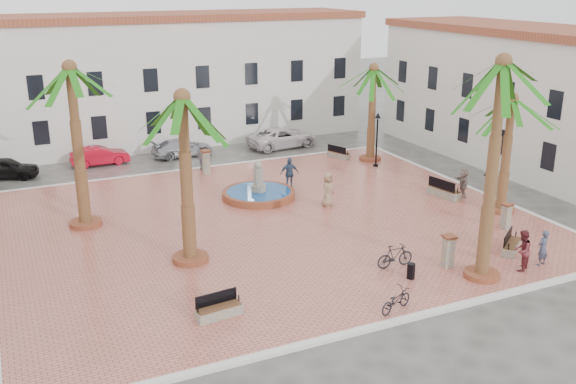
# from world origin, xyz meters

# --- Properties ---
(ground) EXTENTS (120.00, 120.00, 0.00)m
(ground) POSITION_xyz_m (0.00, 0.00, 0.00)
(ground) COLOR #56544F
(ground) RESTS_ON ground
(plaza) EXTENTS (26.00, 22.00, 0.15)m
(plaza) POSITION_xyz_m (0.00, 0.00, 0.07)
(plaza) COLOR #C66959
(plaza) RESTS_ON ground
(kerb_n) EXTENTS (26.30, 0.30, 0.16)m
(kerb_n) POSITION_xyz_m (0.00, 11.00, 0.08)
(kerb_n) COLOR silver
(kerb_n) RESTS_ON ground
(kerb_s) EXTENTS (26.30, 0.30, 0.16)m
(kerb_s) POSITION_xyz_m (0.00, -11.00, 0.08)
(kerb_s) COLOR silver
(kerb_s) RESTS_ON ground
(kerb_e) EXTENTS (0.30, 22.30, 0.16)m
(kerb_e) POSITION_xyz_m (13.00, 0.00, 0.08)
(kerb_e) COLOR silver
(kerb_e) RESTS_ON ground
(building_north) EXTENTS (30.40, 7.40, 9.50)m
(building_north) POSITION_xyz_m (-0.00, 19.99, 4.77)
(building_north) COLOR silver
(building_north) RESTS_ON ground
(building_east) EXTENTS (7.40, 26.40, 9.00)m
(building_east) POSITION_xyz_m (19.99, 2.00, 4.52)
(building_east) COLOR silver
(building_east) RESTS_ON ground
(fountain) EXTENTS (4.10, 4.10, 2.12)m
(fountain) POSITION_xyz_m (0.90, 3.74, 0.44)
(fountain) COLOR brown
(fountain) RESTS_ON plaza
(palm_nw) EXTENTS (5.20, 5.20, 8.20)m
(palm_nw) POSITION_xyz_m (-8.57, 3.41, 7.12)
(palm_nw) COLOR brown
(palm_nw) RESTS_ON plaza
(palm_sw) EXTENTS (5.16, 5.16, 7.57)m
(palm_sw) POSITION_xyz_m (-5.04, -2.89, 6.52)
(palm_sw) COLOR brown
(palm_sw) RESTS_ON plaza
(palm_s) EXTENTS (4.72, 4.72, 9.13)m
(palm_s) POSITION_xyz_m (5.43, -9.49, 8.08)
(palm_s) COLOR brown
(palm_s) RESTS_ON plaza
(palm_e) EXTENTS (4.63, 4.63, 6.32)m
(palm_e) POSITION_xyz_m (11.74, -3.67, 5.41)
(palm_e) COLOR brown
(palm_e) RESTS_ON plaza
(palm_ne) EXTENTS (4.78, 4.78, 6.54)m
(palm_ne) POSITION_xyz_m (10.84, 7.94, 5.60)
(palm_ne) COLOR brown
(palm_ne) RESTS_ON plaza
(bench_s) EXTENTS (1.77, 0.71, 0.91)m
(bench_s) POSITION_xyz_m (-5.52, -8.09, 0.41)
(bench_s) COLOR gray
(bench_s) RESTS_ON plaza
(bench_se) EXTENTS (1.71, 1.44, 0.91)m
(bench_se) POSITION_xyz_m (8.42, -8.00, 0.41)
(bench_se) COLOR gray
(bench_se) RESTS_ON plaza
(bench_e) EXTENTS (0.96, 2.09, 1.06)m
(bench_e) POSITION_xyz_m (10.46, -0.52, 0.45)
(bench_e) COLOR gray
(bench_e) RESTS_ON plaza
(bench_ne) EXTENTS (1.08, 1.75, 0.88)m
(bench_ne) POSITION_xyz_m (9.11, 9.26, 0.40)
(bench_ne) COLOR gray
(bench_ne) RESTS_ON plaza
(lamppost_s) EXTENTS (0.46, 0.46, 4.20)m
(lamppost_s) POSITION_xyz_m (6.74, -7.96, 3.00)
(lamppost_s) COLOR black
(lamppost_s) RESTS_ON plaza
(lamppost_e) EXTENTS (0.39, 0.39, 3.58)m
(lamppost_e) POSITION_xyz_m (10.34, 6.43, 2.57)
(lamppost_e) COLOR black
(lamppost_e) RESTS_ON plaza
(bollard_se) EXTENTS (0.56, 0.56, 1.43)m
(bollard_se) POSITION_xyz_m (4.77, -8.10, 0.89)
(bollard_se) COLOR gray
(bollard_se) RESTS_ON plaza
(bollard_n) EXTENTS (0.59, 0.59, 1.55)m
(bollard_n) POSITION_xyz_m (-0.34, 9.38, 0.95)
(bollard_n) COLOR gray
(bollard_n) RESTS_ON plaza
(bollard_e) EXTENTS (0.52, 0.52, 1.31)m
(bollard_e) POSITION_xyz_m (10.15, -5.75, 0.83)
(bollard_e) COLOR gray
(bollard_e) RESTS_ON plaza
(litter_bin) EXTENTS (0.34, 0.34, 0.65)m
(litter_bin) POSITION_xyz_m (2.69, -8.39, 0.48)
(litter_bin) COLOR black
(litter_bin) RESTS_ON plaza
(cyclist_a) EXTENTS (0.63, 0.47, 1.59)m
(cyclist_a) POSITION_xyz_m (8.56, -9.66, 0.94)
(cyclist_a) COLOR #3B4156
(cyclist_a) RESTS_ON plaza
(bicycle_a) EXTENTS (1.72, 1.06, 0.85)m
(bicycle_a) POSITION_xyz_m (0.59, -10.40, 0.58)
(bicycle_a) COLOR black
(bicycle_a) RESTS_ON plaza
(cyclist_b) EXTENTS (1.09, 1.02, 1.78)m
(cyclist_b) POSITION_xyz_m (7.37, -9.66, 1.04)
(cyclist_b) COLOR maroon
(cyclist_b) RESTS_ON plaza
(bicycle_b) EXTENTS (1.72, 0.56, 1.02)m
(bicycle_b) POSITION_xyz_m (2.70, -7.20, 0.66)
(bicycle_b) COLOR black
(bicycle_b) RESTS_ON plaza
(pedestrian_fountain_a) EXTENTS (1.09, 1.01, 1.87)m
(pedestrian_fountain_a) POSITION_xyz_m (3.77, 0.89, 1.09)
(pedestrian_fountain_a) COLOR #96775A
(pedestrian_fountain_a) RESTS_ON plaza
(pedestrian_fountain_b) EXTENTS (1.16, 0.60, 1.90)m
(pedestrian_fountain_b) POSITION_xyz_m (3.13, 4.44, 1.10)
(pedestrian_fountain_b) COLOR #344661
(pedestrian_fountain_b) RESTS_ON plaza
(pedestrian_north) EXTENTS (1.03, 1.33, 1.82)m
(pedestrian_north) POSITION_xyz_m (-0.24, 10.40, 1.06)
(pedestrian_north) COLOR #4A4A4F
(pedestrian_north) RESTS_ON plaza
(pedestrian_east) EXTENTS (0.95, 1.62, 1.66)m
(pedestrian_east) POSITION_xyz_m (11.48, -0.89, 0.98)
(pedestrian_east) COLOR gray
(pedestrian_east) RESTS_ON plaza
(car_black) EXTENTS (4.24, 2.69, 1.34)m
(car_black) POSITION_xyz_m (-11.86, 14.24, 0.67)
(car_black) COLOR black
(car_black) RESTS_ON ground
(car_red) EXTENTS (3.87, 1.49, 1.26)m
(car_red) POSITION_xyz_m (-5.99, 14.93, 0.63)
(car_red) COLOR #B90A1F
(car_red) RESTS_ON ground
(car_silver) EXTENTS (4.41, 2.10, 1.24)m
(car_silver) POSITION_xyz_m (-0.37, 14.72, 0.62)
(car_silver) COLOR #9C9DA5
(car_silver) RESTS_ON ground
(car_white) EXTENTS (5.52, 2.98, 1.47)m
(car_white) POSITION_xyz_m (7.08, 14.14, 0.74)
(car_white) COLOR silver
(car_white) RESTS_ON ground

